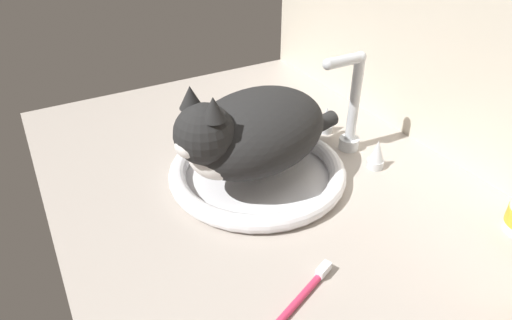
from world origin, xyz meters
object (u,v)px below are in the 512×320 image
object	(u,v)px
sink_basin	(256,172)
faucet	(350,115)
cat	(249,133)
toothbrush	(291,308)

from	to	relation	value
sink_basin	faucet	size ratio (longest dim) A/B	1.58
sink_basin	cat	world-z (taller)	cat
sink_basin	toothbrush	world-z (taller)	sink_basin
toothbrush	sink_basin	bearing A→B (deg)	159.62
faucet	cat	world-z (taller)	cat
faucet	cat	distance (cm)	22.70
cat	faucet	bearing A→B (deg)	91.07
sink_basin	toothbrush	xyz separation A→B (cm)	(27.87, -10.35, -0.78)
sink_basin	faucet	bearing A→B (deg)	90.00
faucet	toothbrush	distance (cm)	42.46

